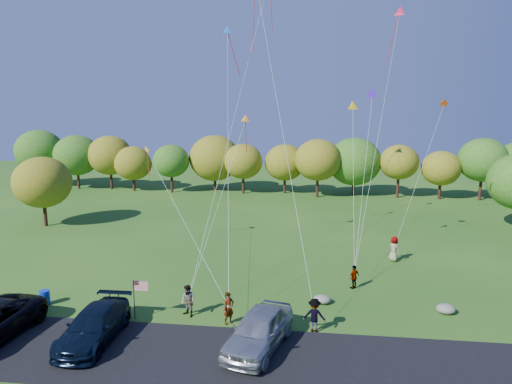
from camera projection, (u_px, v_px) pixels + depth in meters
ground at (232, 320)px, 25.45m from camera, size 140.00×140.00×0.00m
asphalt_lane at (217, 358)px, 21.55m from camera, size 44.00×6.00×0.06m
treeline at (282, 163)px, 59.25m from camera, size 74.50×28.34×8.07m
minivan_navy at (94, 326)px, 22.92m from camera, size 2.30×5.57×1.61m
minivan_silver at (259, 330)px, 22.24m from camera, size 3.55×5.85×1.86m
flyer_a at (229, 308)px, 24.83m from camera, size 0.77×0.77×1.81m
flyer_b at (188, 301)px, 25.72m from camera, size 1.13×1.08×1.83m
flyer_c at (314, 315)px, 23.96m from camera, size 1.24×0.79×1.83m
flyer_d at (354, 277)px, 29.73m from camera, size 0.93×0.92×1.58m
flyer_e at (394, 249)px, 35.00m from camera, size 1.06×1.13×1.95m
park_bench at (5, 306)px, 26.13m from camera, size 1.65×0.48×0.91m
trash_barrel at (45, 298)px, 27.32m from camera, size 0.59×0.59×0.89m
flag_assembly at (138, 290)px, 25.20m from camera, size 0.85×0.55×2.30m
boulder_near at (322, 299)px, 27.52m from camera, size 1.06×0.83×0.53m
boulder_far at (446, 309)px, 26.18m from camera, size 1.08×0.90×0.56m
kites_aloft at (298, 30)px, 35.93m from camera, size 23.75×8.73×15.56m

